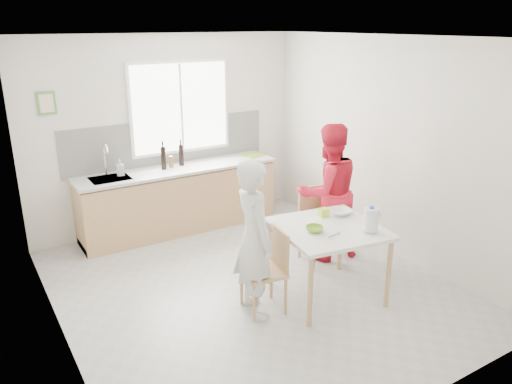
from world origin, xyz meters
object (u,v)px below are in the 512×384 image
(dining_table, at_px, (328,234))
(bowl_green, at_px, (315,229))
(wine_bottle_a, at_px, (163,158))
(wine_bottle_b, at_px, (181,155))
(milk_jug, at_px, (371,219))
(bowl_white, at_px, (341,212))
(person_white, at_px, (254,239))
(chair_left, at_px, (269,267))
(person_red, at_px, (328,192))
(chair_far, at_px, (318,221))

(dining_table, xyz_separation_m, bowl_green, (-0.21, -0.02, 0.11))
(wine_bottle_a, distance_m, wine_bottle_b, 0.29)
(dining_table, xyz_separation_m, milk_jug, (0.28, -0.32, 0.22))
(bowl_white, relative_size, wine_bottle_b, 0.79)
(bowl_green, relative_size, wine_bottle_b, 0.61)
(person_white, bearing_deg, chair_left, -90.00)
(chair_left, bearing_deg, person_red, 125.49)
(bowl_green, bearing_deg, person_red, 43.60)
(person_white, height_order, wine_bottle_b, person_white)
(person_red, bearing_deg, person_white, 32.02)
(bowl_green, bearing_deg, wine_bottle_b, 96.73)
(bowl_white, relative_size, wine_bottle_a, 0.74)
(person_red, height_order, wine_bottle_a, person_red)
(person_red, height_order, wine_bottle_b, person_red)
(chair_far, bearing_deg, person_red, 6.44)
(person_red, height_order, bowl_white, person_red)
(milk_jug, bearing_deg, person_red, 81.66)
(dining_table, height_order, person_red, person_red)
(bowl_white, height_order, wine_bottle_b, wine_bottle_b)
(dining_table, distance_m, chair_far, 0.92)
(bowl_white, bearing_deg, person_red, 63.68)
(chair_left, bearing_deg, person_white, -90.00)
(dining_table, distance_m, person_red, 0.98)
(bowl_white, bearing_deg, bowl_green, -157.61)
(dining_table, xyz_separation_m, person_white, (-0.84, 0.13, 0.10))
(chair_far, distance_m, person_white, 1.48)
(chair_far, distance_m, wine_bottle_a, 2.27)
(person_white, xyz_separation_m, wine_bottle_b, (0.32, 2.49, 0.25))
(person_white, xyz_separation_m, person_red, (1.45, 0.63, 0.04))
(bowl_green, bearing_deg, chair_far, 49.12)
(dining_table, bearing_deg, chair_far, 58.31)
(wine_bottle_a, bearing_deg, dining_table, -72.63)
(bowl_white, bearing_deg, dining_table, -148.77)
(wine_bottle_a, bearing_deg, chair_left, -87.12)
(dining_table, bearing_deg, bowl_white, 31.23)
(bowl_green, height_order, wine_bottle_a, wine_bottle_a)
(person_red, distance_m, bowl_green, 1.12)
(person_white, height_order, milk_jug, person_white)
(dining_table, distance_m, wine_bottle_a, 2.70)
(dining_table, height_order, person_white, person_white)
(bowl_green, distance_m, wine_bottle_b, 2.66)
(bowl_green, relative_size, wine_bottle_a, 0.57)
(chair_left, relative_size, bowl_white, 3.66)
(person_white, relative_size, bowl_white, 6.87)
(bowl_green, bearing_deg, bowl_white, 22.39)
(chair_far, distance_m, milk_jug, 1.18)
(person_white, xyz_separation_m, wine_bottle_a, (0.04, 2.43, 0.26))
(bowl_white, bearing_deg, wine_bottle_b, 109.42)
(bowl_white, distance_m, milk_jug, 0.54)
(chair_left, xyz_separation_m, bowl_white, (1.01, 0.10, 0.35))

